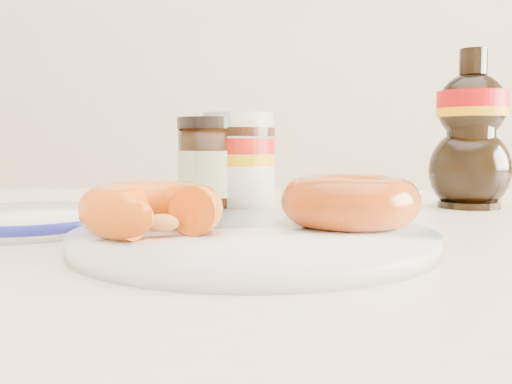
{
  "coord_description": "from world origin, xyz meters",
  "views": [
    {
      "loc": [
        -0.04,
        -0.35,
        0.82
      ],
      "look_at": [
        -0.06,
        0.1,
        0.79
      ],
      "focal_mm": 40.0,
      "sensor_mm": 36.0,
      "label": 1
    }
  ],
  "objects_px": {
    "blue_rim_saucer": "(28,219)",
    "donut_bitten": "(152,209)",
    "plate": "(253,238)",
    "dark_jar": "(209,169)",
    "donut_whole": "(350,201)",
    "nutella_jar": "(238,161)",
    "dining_table": "(330,340)",
    "syrup_bottle": "(471,129)"
  },
  "relations": [
    {
      "from": "blue_rim_saucer",
      "to": "donut_bitten",
      "type": "bearing_deg",
      "value": -36.98
    },
    {
      "from": "plate",
      "to": "blue_rim_saucer",
      "type": "xyz_separation_m",
      "value": [
        -0.2,
        0.08,
        0.0
      ]
    },
    {
      "from": "dark_jar",
      "to": "donut_whole",
      "type": "bearing_deg",
      "value": -47.27
    },
    {
      "from": "donut_bitten",
      "to": "blue_rim_saucer",
      "type": "relative_size",
      "value": 0.6
    },
    {
      "from": "donut_bitten",
      "to": "blue_rim_saucer",
      "type": "xyz_separation_m",
      "value": [
        -0.13,
        0.1,
        -0.02
      ]
    },
    {
      "from": "nutella_jar",
      "to": "plate",
      "type": "bearing_deg",
      "value": -82.46
    },
    {
      "from": "plate",
      "to": "nutella_jar",
      "type": "relative_size",
      "value": 2.48
    },
    {
      "from": "donut_bitten",
      "to": "dark_jar",
      "type": "bearing_deg",
      "value": 101.81
    },
    {
      "from": "plate",
      "to": "nutella_jar",
      "type": "xyz_separation_m",
      "value": [
        -0.02,
        0.17,
        0.05
      ]
    },
    {
      "from": "nutella_jar",
      "to": "dark_jar",
      "type": "bearing_deg",
      "value": -155.44
    },
    {
      "from": "donut_bitten",
      "to": "dining_table",
      "type": "bearing_deg",
      "value": 45.3
    },
    {
      "from": "dining_table",
      "to": "syrup_bottle",
      "type": "relative_size",
      "value": 7.87
    },
    {
      "from": "dining_table",
      "to": "donut_bitten",
      "type": "xyz_separation_m",
      "value": [
        -0.13,
        -0.07,
        0.11
      ]
    },
    {
      "from": "donut_whole",
      "to": "dark_jar",
      "type": "height_order",
      "value": "dark_jar"
    },
    {
      "from": "dining_table",
      "to": "dark_jar",
      "type": "distance_m",
      "value": 0.2
    },
    {
      "from": "donut_whole",
      "to": "nutella_jar",
      "type": "distance_m",
      "value": 0.17
    },
    {
      "from": "donut_whole",
      "to": "syrup_bottle",
      "type": "bearing_deg",
      "value": 54.63
    },
    {
      "from": "dark_jar",
      "to": "plate",
      "type": "bearing_deg",
      "value": -72.14
    },
    {
      "from": "plate",
      "to": "donut_bitten",
      "type": "xyz_separation_m",
      "value": [
        -0.07,
        -0.02,
        0.02
      ]
    },
    {
      "from": "blue_rim_saucer",
      "to": "syrup_bottle",
      "type": "bearing_deg",
      "value": 22.55
    },
    {
      "from": "plate",
      "to": "nutella_jar",
      "type": "bearing_deg",
      "value": 97.54
    },
    {
      "from": "plate",
      "to": "syrup_bottle",
      "type": "xyz_separation_m",
      "value": [
        0.23,
        0.26,
        0.08
      ]
    },
    {
      "from": "donut_bitten",
      "to": "nutella_jar",
      "type": "distance_m",
      "value": 0.19
    },
    {
      "from": "dark_jar",
      "to": "blue_rim_saucer",
      "type": "bearing_deg",
      "value": -151.97
    },
    {
      "from": "plate",
      "to": "syrup_bottle",
      "type": "height_order",
      "value": "syrup_bottle"
    },
    {
      "from": "syrup_bottle",
      "to": "nutella_jar",
      "type": "bearing_deg",
      "value": -161.01
    },
    {
      "from": "blue_rim_saucer",
      "to": "dining_table",
      "type": "bearing_deg",
      "value": -6.73
    },
    {
      "from": "dining_table",
      "to": "plate",
      "type": "bearing_deg",
      "value": -141.95
    },
    {
      "from": "dark_jar",
      "to": "blue_rim_saucer",
      "type": "height_order",
      "value": "dark_jar"
    },
    {
      "from": "plate",
      "to": "donut_bitten",
      "type": "relative_size",
      "value": 2.66
    },
    {
      "from": "plate",
      "to": "dark_jar",
      "type": "xyz_separation_m",
      "value": [
        -0.05,
        0.15,
        0.04
      ]
    },
    {
      "from": "plate",
      "to": "donut_whole",
      "type": "relative_size",
      "value": 2.49
    },
    {
      "from": "donut_whole",
      "to": "dark_jar",
      "type": "relative_size",
      "value": 1.04
    },
    {
      "from": "plate",
      "to": "blue_rim_saucer",
      "type": "distance_m",
      "value": 0.21
    },
    {
      "from": "donut_whole",
      "to": "blue_rim_saucer",
      "type": "height_order",
      "value": "donut_whole"
    },
    {
      "from": "donut_whole",
      "to": "dark_jar",
      "type": "bearing_deg",
      "value": 132.73
    },
    {
      "from": "dining_table",
      "to": "donut_whole",
      "type": "height_order",
      "value": "donut_whole"
    },
    {
      "from": "donut_whole",
      "to": "syrup_bottle",
      "type": "height_order",
      "value": "syrup_bottle"
    },
    {
      "from": "dining_table",
      "to": "plate",
      "type": "relative_size",
      "value": 5.48
    },
    {
      "from": "dining_table",
      "to": "nutella_jar",
      "type": "height_order",
      "value": "nutella_jar"
    },
    {
      "from": "donut_bitten",
      "to": "dark_jar",
      "type": "height_order",
      "value": "dark_jar"
    },
    {
      "from": "syrup_bottle",
      "to": "plate",
      "type": "bearing_deg",
      "value": -132.57
    }
  ]
}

